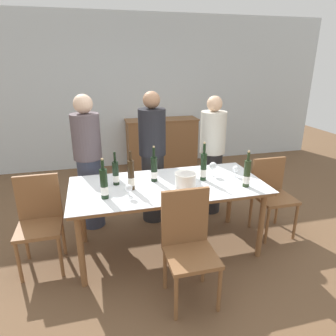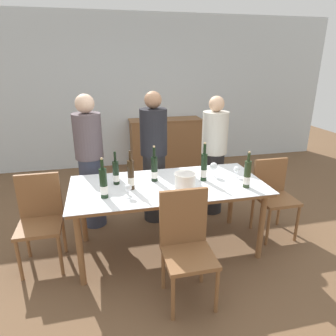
{
  "view_description": "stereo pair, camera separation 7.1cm",
  "coord_description": "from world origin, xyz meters",
  "px_view_note": "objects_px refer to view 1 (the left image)",
  "views": [
    {
      "loc": [
        -0.71,
        -2.77,
        2.0
      ],
      "look_at": [
        0.0,
        0.0,
        0.96
      ],
      "focal_mm": 32.0,
      "sensor_mm": 36.0,
      "label": 1
    },
    {
      "loc": [
        -0.64,
        -2.79,
        2.0
      ],
      "look_at": [
        0.0,
        0.0,
        0.96
      ],
      "focal_mm": 32.0,
      "sensor_mm": 36.0,
      "label": 2
    }
  ],
  "objects_px": {
    "sideboard_cabinet": "(162,143)",
    "person_host": "(89,164)",
    "wine_bottle_3": "(116,174)",
    "wine_glass_3": "(236,169)",
    "wine_glass_2": "(104,182)",
    "chair_right_end": "(271,190)",
    "ice_bucket": "(186,181)",
    "chair_near_front": "(188,240)",
    "wine_bottle_4": "(247,174)",
    "wine_bottle_5": "(104,184)",
    "wine_bottle_1": "(131,176)",
    "wine_glass_1": "(213,166)",
    "wine_glass_0": "(129,189)",
    "wine_bottle_2": "(204,167)",
    "chair_left_end": "(39,216)",
    "person_guest_left": "(153,159)",
    "dining_table": "(168,190)",
    "person_guest_right": "(212,157)",
    "wine_bottle_0": "(154,170)"
  },
  "relations": [
    {
      "from": "wine_glass_2",
      "to": "wine_bottle_5",
      "type": "bearing_deg",
      "value": -90.03
    },
    {
      "from": "ice_bucket",
      "to": "chair_right_end",
      "type": "relative_size",
      "value": 0.24
    },
    {
      "from": "wine_bottle_0",
      "to": "person_guest_left",
      "type": "xyz_separation_m",
      "value": [
        0.1,
        0.58,
        -0.08
      ]
    },
    {
      "from": "wine_glass_2",
      "to": "chair_near_front",
      "type": "xyz_separation_m",
      "value": [
        0.65,
        -0.65,
        -0.33
      ]
    },
    {
      "from": "wine_bottle_0",
      "to": "chair_near_front",
      "type": "bearing_deg",
      "value": -81.52
    },
    {
      "from": "sideboard_cabinet",
      "to": "person_host",
      "type": "distance_m",
      "value": 2.46
    },
    {
      "from": "dining_table",
      "to": "chair_near_front",
      "type": "relative_size",
      "value": 2.05
    },
    {
      "from": "person_host",
      "to": "wine_bottle_4",
      "type": "bearing_deg",
      "value": -32.57
    },
    {
      "from": "dining_table",
      "to": "wine_bottle_0",
      "type": "bearing_deg",
      "value": 133.88
    },
    {
      "from": "wine_bottle_1",
      "to": "wine_glass_3",
      "type": "xyz_separation_m",
      "value": [
        1.16,
        0.05,
        -0.06
      ]
    },
    {
      "from": "wine_bottle_3",
      "to": "person_guest_right",
      "type": "distance_m",
      "value": 1.45
    },
    {
      "from": "wine_bottle_5",
      "to": "wine_glass_2",
      "type": "xyz_separation_m",
      "value": [
        0.0,
        0.13,
        -0.03
      ]
    },
    {
      "from": "wine_glass_0",
      "to": "wine_bottle_1",
      "type": "bearing_deg",
      "value": 75.24
    },
    {
      "from": "wine_bottle_4",
      "to": "wine_glass_1",
      "type": "distance_m",
      "value": 0.42
    },
    {
      "from": "dining_table",
      "to": "wine_bottle_3",
      "type": "bearing_deg",
      "value": 165.95
    },
    {
      "from": "wine_bottle_4",
      "to": "chair_left_end",
      "type": "relative_size",
      "value": 0.4
    },
    {
      "from": "sideboard_cabinet",
      "to": "chair_left_end",
      "type": "relative_size",
      "value": 1.47
    },
    {
      "from": "wine_bottle_5",
      "to": "person_guest_left",
      "type": "distance_m",
      "value": 1.09
    },
    {
      "from": "wine_glass_2",
      "to": "chair_near_front",
      "type": "height_order",
      "value": "chair_near_front"
    },
    {
      "from": "wine_bottle_3",
      "to": "wine_glass_3",
      "type": "relative_size",
      "value": 2.72
    },
    {
      "from": "wine_glass_3",
      "to": "chair_right_end",
      "type": "relative_size",
      "value": 0.14
    },
    {
      "from": "sideboard_cabinet",
      "to": "dining_table",
      "type": "height_order",
      "value": "sideboard_cabinet"
    },
    {
      "from": "wine_bottle_3",
      "to": "wine_glass_0",
      "type": "bearing_deg",
      "value": -75.8
    },
    {
      "from": "dining_table",
      "to": "wine_bottle_2",
      "type": "distance_m",
      "value": 0.45
    },
    {
      "from": "ice_bucket",
      "to": "chair_near_front",
      "type": "relative_size",
      "value": 0.22
    },
    {
      "from": "wine_bottle_1",
      "to": "chair_left_end",
      "type": "height_order",
      "value": "wine_bottle_1"
    },
    {
      "from": "wine_bottle_2",
      "to": "wine_glass_2",
      "type": "xyz_separation_m",
      "value": [
        -1.05,
        -0.06,
        -0.04
      ]
    },
    {
      "from": "ice_bucket",
      "to": "person_host",
      "type": "bearing_deg",
      "value": 134.37
    },
    {
      "from": "wine_bottle_4",
      "to": "wine_glass_3",
      "type": "relative_size",
      "value": 2.94
    },
    {
      "from": "wine_bottle_4",
      "to": "chair_left_end",
      "type": "distance_m",
      "value": 2.11
    },
    {
      "from": "wine_bottle_4",
      "to": "wine_bottle_5",
      "type": "relative_size",
      "value": 0.97
    },
    {
      "from": "sideboard_cabinet",
      "to": "wine_bottle_4",
      "type": "relative_size",
      "value": 3.65
    },
    {
      "from": "wine_bottle_4",
      "to": "sideboard_cabinet",
      "type": "bearing_deg",
      "value": 93.28
    },
    {
      "from": "wine_bottle_2",
      "to": "person_guest_right",
      "type": "bearing_deg",
      "value": 61.12
    },
    {
      "from": "sideboard_cabinet",
      "to": "wine_glass_0",
      "type": "relative_size",
      "value": 10.47
    },
    {
      "from": "wine_bottle_1",
      "to": "wine_glass_3",
      "type": "distance_m",
      "value": 1.16
    },
    {
      "from": "ice_bucket",
      "to": "wine_bottle_0",
      "type": "height_order",
      "value": "wine_bottle_0"
    },
    {
      "from": "sideboard_cabinet",
      "to": "wine_glass_1",
      "type": "xyz_separation_m",
      "value": [
        -0.04,
        -2.64,
        0.43
      ]
    },
    {
      "from": "sideboard_cabinet",
      "to": "chair_near_front",
      "type": "relative_size",
      "value": 1.41
    },
    {
      "from": "wine_glass_2",
      "to": "wine_bottle_2",
      "type": "bearing_deg",
      "value": 3.33
    },
    {
      "from": "wine_bottle_0",
      "to": "person_host",
      "type": "bearing_deg",
      "value": 137.49
    },
    {
      "from": "dining_table",
      "to": "wine_bottle_3",
      "type": "distance_m",
      "value": 0.57
    },
    {
      "from": "wine_bottle_2",
      "to": "person_guest_right",
      "type": "relative_size",
      "value": 0.27
    },
    {
      "from": "wine_glass_2",
      "to": "wine_glass_1",
      "type": "bearing_deg",
      "value": 6.99
    },
    {
      "from": "wine_glass_1",
      "to": "person_guest_right",
      "type": "xyz_separation_m",
      "value": [
        0.25,
        0.63,
        -0.1
      ]
    },
    {
      "from": "ice_bucket",
      "to": "chair_near_front",
      "type": "distance_m",
      "value": 0.6
    },
    {
      "from": "wine_glass_2",
      "to": "chair_right_end",
      "type": "height_order",
      "value": "wine_glass_2"
    },
    {
      "from": "wine_bottle_2",
      "to": "wine_glass_0",
      "type": "xyz_separation_m",
      "value": [
        -0.83,
        -0.24,
        -0.06
      ]
    },
    {
      "from": "ice_bucket",
      "to": "person_host",
      "type": "distance_m",
      "value": 1.31
    },
    {
      "from": "ice_bucket",
      "to": "person_host",
      "type": "height_order",
      "value": "person_host"
    }
  ]
}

